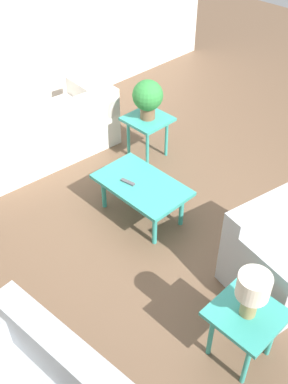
{
  "coord_description": "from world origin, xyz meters",
  "views": [
    {
      "loc": [
        -2.19,
        2.77,
        3.35
      ],
      "look_at": [
        0.21,
        0.43,
        0.55
      ],
      "focal_mm": 42.0,
      "sensor_mm": 36.0,
      "label": 1
    }
  ],
  "objects": [
    {
      "name": "armchair",
      "position": [
        -1.1,
        0.01,
        0.33
      ],
      "size": [
        0.93,
        1.0,
        0.82
      ],
      "rotation": [
        0.0,
        0.0,
        -1.77
      ],
      "color": "#A8ADB2",
      "rests_on": "ground_plane"
    },
    {
      "name": "potted_plant",
      "position": [
        1.19,
        -0.59,
        0.83
      ],
      "size": [
        0.37,
        0.37,
        0.49
      ],
      "color": "brown",
      "rests_on": "side_table_plant"
    },
    {
      "name": "sofa",
      "position": [
        2.14,
        0.4,
        0.3
      ],
      "size": [
        1.1,
        2.01,
        0.78
      ],
      "rotation": [
        0.0,
        0.0,
        1.49
      ],
      "color": "silver",
      "rests_on": "ground_plane"
    },
    {
      "name": "wall_right",
      "position": [
        3.06,
        0.0,
        1.35
      ],
      "size": [
        0.12,
        7.2,
        2.7
      ],
      "color": "silver",
      "rests_on": "ground_plane"
    },
    {
      "name": "table_lamp",
      "position": [
        -1.31,
        0.85,
        0.81
      ],
      "size": [
        0.24,
        0.24,
        0.41
      ],
      "color": "#997F4C",
      "rests_on": "side_table_lamp"
    },
    {
      "name": "ground_plane",
      "position": [
        0.0,
        0.0,
        0.0
      ],
      "size": [
        14.0,
        14.0,
        0.0
      ],
      "primitive_type": "plane",
      "color": "brown"
    },
    {
      "name": "side_table_lamp",
      "position": [
        -1.31,
        0.85,
        0.46
      ],
      "size": [
        0.5,
        0.5,
        0.55
      ],
      "color": "teal",
      "rests_on": "ground_plane"
    },
    {
      "name": "remote_control",
      "position": [
        0.53,
        0.36,
        0.45
      ],
      "size": [
        0.16,
        0.07,
        0.02
      ],
      "color": "#4C4C51",
      "rests_on": "coffee_table"
    },
    {
      "name": "side_table_plant",
      "position": [
        1.19,
        -0.59,
        0.46
      ],
      "size": [
        0.5,
        0.5,
        0.55
      ],
      "color": "teal",
      "rests_on": "ground_plane"
    },
    {
      "name": "coffee_table",
      "position": [
        0.42,
        0.26,
        0.39
      ],
      "size": [
        0.98,
        0.6,
        0.44
      ],
      "color": "teal",
      "rests_on": "ground_plane"
    }
  ]
}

